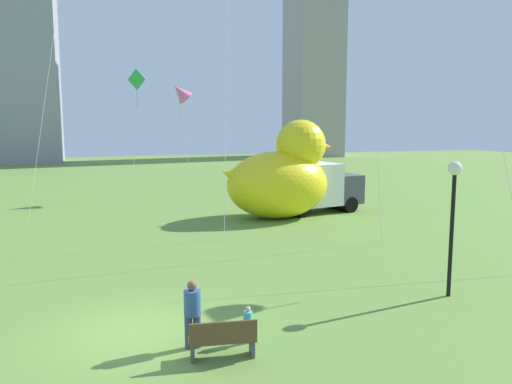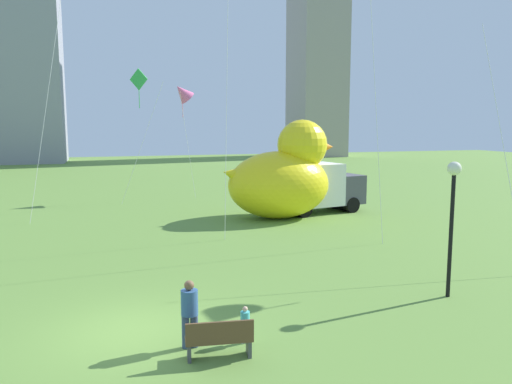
% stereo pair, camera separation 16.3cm
% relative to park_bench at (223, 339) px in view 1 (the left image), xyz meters
% --- Properties ---
extents(ground_plane, '(140.00, 140.00, 0.00)m').
position_rel_park_bench_xyz_m(ground_plane, '(-1.75, 2.10, -0.47)').
color(ground_plane, olive).
extents(park_bench, '(1.52, 0.62, 0.90)m').
position_rel_park_bench_xyz_m(park_bench, '(0.00, 0.00, 0.00)').
color(park_bench, brown).
rests_on(park_bench, ground).
extents(person_adult, '(0.39, 0.39, 1.59)m').
position_rel_park_bench_xyz_m(person_adult, '(-0.52, 0.77, 0.41)').
color(person_adult, '#38476B').
rests_on(person_adult, ground).
extents(person_child, '(0.22, 0.22, 0.89)m').
position_rel_park_bench_xyz_m(person_child, '(0.76, 0.63, 0.02)').
color(person_child, silver).
rests_on(person_child, ground).
extents(giant_inflatable_duck, '(6.45, 4.14, 5.35)m').
position_rel_park_bench_xyz_m(giant_inflatable_duck, '(6.98, 15.41, 1.81)').
color(giant_inflatable_duck, yellow).
rests_on(giant_inflatable_duck, ground).
extents(lamppost, '(0.40, 0.40, 4.04)m').
position_rel_park_bench_xyz_m(lamppost, '(7.41, 1.98, 2.48)').
color(lamppost, black).
rests_on(lamppost, ground).
extents(box_truck, '(5.75, 3.28, 2.85)m').
position_rel_park_bench_xyz_m(box_truck, '(9.33, 16.43, 0.96)').
color(box_truck, white).
rests_on(box_truck, ground).
extents(kite_pink, '(1.79, 1.49, 8.02)m').
position_rel_park_bench_xyz_m(kite_pink, '(2.97, 24.55, 6.76)').
color(kite_pink, silver).
rests_on(kite_pink, ground).
extents(kite_green, '(2.80, 2.03, 8.39)m').
position_rel_park_bench_xyz_m(kite_green, '(-0.13, 21.22, 7.00)').
color(kite_green, silver).
rests_on(kite_green, ground).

